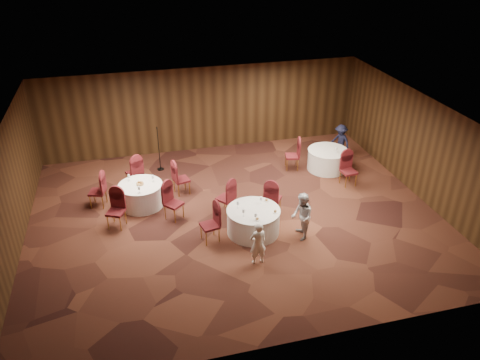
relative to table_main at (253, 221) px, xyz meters
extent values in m
plane|color=black|center=(-0.29, 0.94, -0.38)|extent=(12.00, 12.00, 0.00)
plane|color=silver|center=(-0.29, 0.94, 2.82)|extent=(12.00, 12.00, 0.00)
plane|color=black|center=(-0.29, 5.94, 1.22)|extent=(12.00, 0.00, 12.00)
plane|color=black|center=(-0.29, -4.06, 1.22)|extent=(12.00, 0.00, 12.00)
plane|color=black|center=(-6.29, 0.94, 1.22)|extent=(0.00, 10.00, 10.00)
plane|color=black|center=(5.71, 0.94, 1.22)|extent=(0.00, 10.00, 10.00)
cylinder|color=white|center=(0.00, 0.00, -0.02)|extent=(1.48, 1.48, 0.72)
cylinder|color=white|center=(0.00, 0.00, 0.35)|extent=(1.51, 1.51, 0.03)
cylinder|color=white|center=(-2.96, 2.25, -0.02)|extent=(1.33, 1.33, 0.72)
cylinder|color=white|center=(-2.96, 2.25, 0.35)|extent=(1.35, 1.35, 0.03)
cylinder|color=white|center=(3.62, 3.10, -0.02)|extent=(1.39, 1.39, 0.72)
cylinder|color=white|center=(3.62, 3.10, 0.35)|extent=(1.42, 1.42, 0.03)
cylinder|color=silver|center=(-0.35, -0.22, 0.37)|extent=(0.06, 0.06, 0.01)
cylinder|color=silver|center=(-0.35, -0.22, 0.43)|extent=(0.01, 0.01, 0.11)
cone|color=silver|center=(-0.35, -0.22, 0.53)|extent=(0.08, 0.08, 0.10)
cylinder|color=silver|center=(-0.39, 0.22, 0.37)|extent=(0.06, 0.06, 0.01)
cylinder|color=silver|center=(-0.39, 0.22, 0.43)|extent=(0.01, 0.01, 0.11)
cone|color=silver|center=(-0.39, 0.22, 0.53)|extent=(0.08, 0.08, 0.10)
cylinder|color=silver|center=(-0.08, -0.49, 0.37)|extent=(0.06, 0.06, 0.01)
cylinder|color=silver|center=(-0.08, -0.49, 0.43)|extent=(0.01, 0.01, 0.11)
cone|color=silver|center=(-0.08, -0.49, 0.53)|extent=(0.08, 0.08, 0.10)
cylinder|color=silver|center=(0.30, 0.28, 0.37)|extent=(0.06, 0.06, 0.01)
cylinder|color=silver|center=(0.30, 0.28, 0.43)|extent=(0.01, 0.01, 0.11)
cone|color=silver|center=(0.30, 0.28, 0.53)|extent=(0.08, 0.08, 0.10)
cylinder|color=white|center=(-0.04, -0.51, 0.37)|extent=(0.15, 0.15, 0.01)
sphere|color=#9E6B33|center=(-0.04, -0.51, 0.41)|extent=(0.08, 0.08, 0.08)
cylinder|color=white|center=(0.55, -0.27, 0.37)|extent=(0.15, 0.15, 0.01)
sphere|color=#9E6B33|center=(0.55, -0.27, 0.41)|extent=(0.08, 0.08, 0.08)
cylinder|color=white|center=(0.49, 0.36, 0.37)|extent=(0.15, 0.15, 0.01)
sphere|color=#9E6B33|center=(0.49, 0.36, 0.41)|extent=(0.08, 0.08, 0.08)
cylinder|color=silver|center=(-2.56, 2.35, 0.37)|extent=(0.06, 0.06, 0.01)
cylinder|color=silver|center=(-2.56, 2.35, 0.43)|extent=(0.01, 0.01, 0.11)
cone|color=silver|center=(-2.56, 2.35, 0.53)|extent=(0.08, 0.08, 0.10)
cylinder|color=silver|center=(-3.27, 2.58, 0.37)|extent=(0.06, 0.06, 0.01)
cylinder|color=silver|center=(-3.27, 2.58, 0.43)|extent=(0.01, 0.01, 0.11)
cone|color=silver|center=(-3.27, 2.58, 0.53)|extent=(0.08, 0.08, 0.10)
cylinder|color=silver|center=(-3.01, 1.76, 0.37)|extent=(0.06, 0.06, 0.01)
cylinder|color=silver|center=(-3.01, 1.76, 0.43)|extent=(0.01, 0.01, 0.11)
cone|color=silver|center=(-3.01, 1.76, 0.53)|extent=(0.08, 0.08, 0.10)
cylinder|color=olive|center=(-2.96, 2.25, 0.39)|extent=(0.22, 0.22, 0.06)
sphere|color=#9E6B33|center=(-2.99, 2.27, 0.45)|extent=(0.07, 0.07, 0.07)
sphere|color=#9E6B33|center=(-2.92, 2.23, 0.45)|extent=(0.07, 0.07, 0.07)
cylinder|color=silver|center=(3.80, 2.87, 0.37)|extent=(0.06, 0.06, 0.01)
cylinder|color=silver|center=(3.80, 2.87, 0.43)|extent=(0.01, 0.01, 0.11)
cone|color=silver|center=(3.80, 2.87, 0.53)|extent=(0.08, 0.08, 0.10)
cylinder|color=black|center=(-2.16, 4.55, -0.37)|extent=(0.24, 0.24, 0.02)
cylinder|color=black|center=(-2.16, 4.55, 0.43)|extent=(0.02, 0.02, 1.58)
cylinder|color=black|center=(-2.16, 4.60, 1.19)|extent=(0.04, 0.12, 0.04)
imported|color=white|center=(-0.27, -1.35, 0.24)|extent=(0.47, 0.33, 1.22)
imported|color=#BBBBC0|center=(1.21, -0.58, 0.32)|extent=(0.62, 0.74, 1.39)
imported|color=black|center=(4.48, 3.92, 0.26)|extent=(0.77, 0.94, 1.27)
camera|label=1|loc=(-3.10, -10.54, 7.39)|focal=35.00mm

